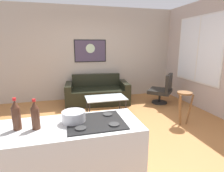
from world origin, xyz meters
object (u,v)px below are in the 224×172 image
at_px(coffee_table, 106,99).
at_px(wall_painting, 90,51).
at_px(bar_stool, 184,100).
at_px(soda_bottle, 16,115).
at_px(mixing_bowl, 74,117).
at_px(armchair, 163,90).
at_px(soda_bottle_2, 35,116).
at_px(couch, 97,93).

xyz_separation_m(coffee_table, wall_painting, (-0.11, 1.59, 1.08)).
distance_m(bar_stool, wall_painting, 3.11).
relative_size(soda_bottle, mixing_bowl, 1.29).
xyz_separation_m(armchair, bar_stool, (-0.30, -1.37, 0.12)).
bearing_deg(wall_painting, soda_bottle, -108.62).
bearing_deg(bar_stool, coffee_table, 149.27).
bearing_deg(soda_bottle_2, couch, 70.00).
height_order(couch, soda_bottle, soda_bottle).
relative_size(coffee_table, soda_bottle_2, 3.08).
bearing_deg(coffee_table, soda_bottle_2, -118.31).
relative_size(bar_stool, soda_bottle_2, 2.31).
xyz_separation_m(couch, mixing_bowl, (-0.83, -3.24, 0.66)).
height_order(mixing_bowl, wall_painting, wall_painting).
height_order(soda_bottle, mixing_bowl, soda_bottle).
bearing_deg(couch, soda_bottle_2, -110.00).
bearing_deg(bar_stool, mixing_bowl, -150.95).
bearing_deg(soda_bottle_2, mixing_bowl, 9.95).
xyz_separation_m(armchair, mixing_bowl, (-2.65, -2.68, 0.53)).
distance_m(soda_bottle_2, mixing_bowl, 0.38).
bearing_deg(mixing_bowl, coffee_table, 68.82).
distance_m(bar_stool, soda_bottle, 3.23).
xyz_separation_m(soda_bottle_2, mixing_bowl, (0.37, 0.06, -0.08)).
distance_m(soda_bottle, soda_bottle_2, 0.18).
xyz_separation_m(coffee_table, soda_bottle, (-1.40, -2.23, 0.61)).
relative_size(couch, soda_bottle_2, 6.06).
xyz_separation_m(couch, soda_bottle_2, (-1.20, -3.30, 0.74)).
xyz_separation_m(couch, armchair, (1.82, -0.56, 0.13)).
bearing_deg(soda_bottle_2, armchair, 42.23).
bearing_deg(coffee_table, soda_bottle, -122.07).
xyz_separation_m(bar_stool, wall_painting, (-1.61, 2.48, 0.96)).
bearing_deg(wall_painting, armchair, -30.20).
distance_m(couch, soda_bottle, 3.62).
height_order(bar_stool, mixing_bowl, mixing_bowl).
bearing_deg(couch, wall_painting, 99.43).
bearing_deg(mixing_bowl, soda_bottle_2, -170.05).
distance_m(coffee_table, bar_stool, 1.75).
height_order(armchair, wall_painting, wall_painting).
relative_size(coffee_table, bar_stool, 1.33).
relative_size(couch, coffee_table, 1.97).
height_order(coffee_table, soda_bottle, soda_bottle).
distance_m(bar_stool, soda_bottle_2, 3.09).
height_order(coffee_table, bar_stool, bar_stool).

